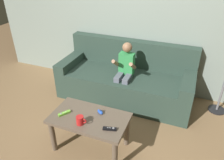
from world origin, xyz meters
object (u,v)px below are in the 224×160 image
at_px(couch, 126,80).
at_px(person_seated_on_couch, 125,71).
at_px(nunchuk_blue, 100,112).
at_px(coffee_mug, 80,120).
at_px(game_remote_black_far_corner, 110,129).
at_px(game_remote_lime_near_edge, 64,113).
at_px(coffee_table, 90,123).

bearing_deg(couch, person_seated_on_couch, -79.24).
xyz_separation_m(nunchuk_blue, coffee_mug, (-0.12, -0.24, 0.03)).
bearing_deg(coffee_mug, person_seated_on_couch, 84.93).
bearing_deg(person_seated_on_couch, game_remote_black_far_corner, -78.90).
relative_size(couch, game_remote_lime_near_edge, 14.77).
relative_size(coffee_table, game_remote_lime_near_edge, 6.26).
bearing_deg(game_remote_black_far_corner, nunchuk_blue, 133.94).
relative_size(person_seated_on_couch, coffee_table, 1.10).
xyz_separation_m(person_seated_on_couch, game_remote_black_far_corner, (0.22, -1.11, -0.08)).
relative_size(person_seated_on_couch, coffee_mug, 8.02).
distance_m(person_seated_on_couch, coffee_mug, 1.15).
height_order(nunchuk_blue, coffee_mug, coffee_mug).
relative_size(nunchuk_blue, coffee_mug, 0.84).
bearing_deg(nunchuk_blue, coffee_table, -129.16).
distance_m(coffee_table, game_remote_black_far_corner, 0.32).
distance_m(couch, coffee_table, 1.19).
relative_size(couch, nunchuk_blue, 20.37).
relative_size(couch, person_seated_on_couch, 2.14).
xyz_separation_m(couch, game_remote_lime_near_edge, (-0.31, -1.24, 0.17)).
xyz_separation_m(game_remote_lime_near_edge, coffee_mug, (0.25, -0.08, 0.04)).
bearing_deg(person_seated_on_couch, coffee_mug, -95.07).
distance_m(person_seated_on_couch, coffee_table, 1.03).
bearing_deg(coffee_mug, game_remote_lime_near_edge, 162.83).
distance_m(coffee_table, game_remote_lime_near_edge, 0.30).
height_order(game_remote_lime_near_edge, coffee_mug, coffee_mug).
height_order(couch, game_remote_black_far_corner, couch).
bearing_deg(person_seated_on_couch, couch, 100.76).
xyz_separation_m(game_remote_black_far_corner, coffee_mug, (-0.32, -0.03, 0.04)).
relative_size(person_seated_on_couch, nunchuk_blue, 9.52).
height_order(couch, nunchuk_blue, couch).
bearing_deg(nunchuk_blue, couch, 92.79).
bearing_deg(nunchuk_blue, coffee_mug, -116.90).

